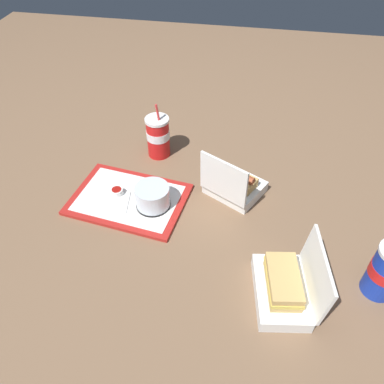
% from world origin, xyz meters
% --- Properties ---
extents(ground_plane, '(3.20, 3.20, 0.00)m').
position_xyz_m(ground_plane, '(0.00, 0.00, 0.00)').
color(ground_plane, brown).
extents(food_tray, '(0.40, 0.31, 0.01)m').
position_xyz_m(food_tray, '(-0.26, -0.03, 0.01)').
color(food_tray, red).
rests_on(food_tray, ground_plane).
extents(cake_container, '(0.11, 0.11, 0.07)m').
position_xyz_m(cake_container, '(-0.17, -0.05, 0.05)').
color(cake_container, black).
rests_on(cake_container, food_tray).
extents(ketchup_cup, '(0.04, 0.04, 0.02)m').
position_xyz_m(ketchup_cup, '(-0.30, -0.03, 0.03)').
color(ketchup_cup, white).
rests_on(ketchup_cup, food_tray).
extents(napkin_stack, '(0.11, 0.11, 0.00)m').
position_xyz_m(napkin_stack, '(-0.30, -0.06, 0.02)').
color(napkin_stack, white).
rests_on(napkin_stack, food_tray).
extents(plastic_fork, '(0.11, 0.03, 0.00)m').
position_xyz_m(plastic_fork, '(-0.30, 0.04, 0.02)').
color(plastic_fork, white).
rests_on(plastic_fork, food_tray).
extents(clamshell_hotdog_center, '(0.23, 0.22, 0.19)m').
position_xyz_m(clamshell_hotdog_center, '(0.08, 0.07, 0.04)').
color(clamshell_hotdog_center, white).
rests_on(clamshell_hotdog_center, ground_plane).
extents(clamshell_sandwich_corner, '(0.18, 0.23, 0.17)m').
position_xyz_m(clamshell_sandwich_corner, '(0.25, -0.30, 0.04)').
color(clamshell_sandwich_corner, white).
rests_on(clamshell_sandwich_corner, ground_plane).
extents(soda_cup_corner, '(0.09, 0.09, 0.22)m').
position_xyz_m(soda_cup_corner, '(-0.22, 0.23, 0.08)').
color(soda_cup_corner, red).
rests_on(soda_cup_corner, ground_plane).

